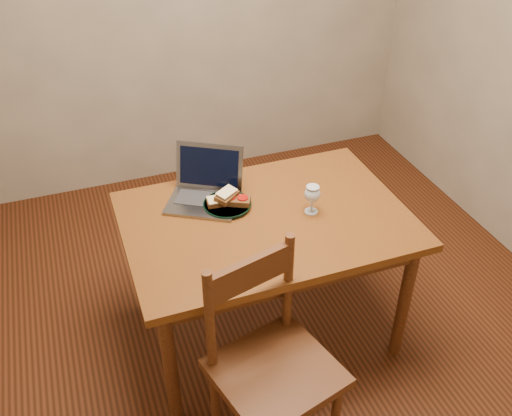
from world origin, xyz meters
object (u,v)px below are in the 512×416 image
object	(u,v)px
plate	(227,205)
milk_glass	(312,199)
table	(266,232)
laptop	(206,186)
chair	(272,358)

from	to	relation	value
plate	milk_glass	bearing A→B (deg)	-26.04
table	laptop	xyz separation A→B (m)	(-0.21, 0.25, 0.15)
plate	laptop	size ratio (longest dim) A/B	0.53
table	laptop	bearing A→B (deg)	129.75
table	milk_glass	xyz separation A→B (m)	(0.21, -0.03, 0.16)
plate	milk_glass	world-z (taller)	milk_glass
table	chair	bearing A→B (deg)	-108.68
chair	plate	distance (m)	0.78
table	plate	size ratio (longest dim) A/B	5.69
chair	milk_glass	xyz separation A→B (m)	(0.42, 0.57, 0.28)
laptop	table	bearing A→B (deg)	-19.65
chair	laptop	distance (m)	0.90
milk_glass	plate	bearing A→B (deg)	153.96
chair	milk_glass	world-z (taller)	chair
milk_glass	laptop	size ratio (longest dim) A/B	0.33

